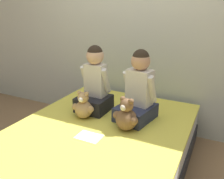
# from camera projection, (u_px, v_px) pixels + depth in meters

# --- Properties ---
(ground_plane) EXTENTS (14.00, 14.00, 0.00)m
(ground_plane) POSITION_uv_depth(u_px,v_px,m) (98.00, 170.00, 2.22)
(ground_plane) COLOR #93704C
(wall_behind_bed) EXTENTS (8.00, 0.06, 2.50)m
(wall_behind_bed) POSITION_uv_depth(u_px,v_px,m) (142.00, 25.00, 2.70)
(wall_behind_bed) COLOR beige
(wall_behind_bed) RESTS_ON ground_plane
(bed) EXTENTS (1.49, 1.95, 0.43)m
(bed) POSITION_uv_depth(u_px,v_px,m) (98.00, 151.00, 2.15)
(bed) COLOR #2D2D33
(bed) RESTS_ON ground_plane
(child_on_left) EXTENTS (0.32, 0.31, 0.67)m
(child_on_left) POSITION_uv_depth(u_px,v_px,m) (95.00, 84.00, 2.39)
(child_on_left) COLOR black
(child_on_left) RESTS_ON bed
(child_on_right) EXTENTS (0.36, 0.42, 0.66)m
(child_on_right) POSITION_uv_depth(u_px,v_px,m) (138.00, 91.00, 2.21)
(child_on_right) COLOR #282D47
(child_on_right) RESTS_ON bed
(teddy_bear_held_by_left_child) EXTENTS (0.23, 0.17, 0.27)m
(teddy_bear_held_by_left_child) POSITION_uv_depth(u_px,v_px,m) (83.00, 107.00, 2.26)
(teddy_bear_held_by_left_child) COLOR tan
(teddy_bear_held_by_left_child) RESTS_ON bed
(teddy_bear_held_by_right_child) EXTENTS (0.25, 0.19, 0.30)m
(teddy_bear_held_by_right_child) POSITION_uv_depth(u_px,v_px,m) (126.00, 116.00, 2.04)
(teddy_bear_held_by_right_child) COLOR brown
(teddy_bear_held_by_right_child) RESTS_ON bed
(sign_card) EXTENTS (0.21, 0.15, 0.00)m
(sign_card) POSITION_uv_depth(u_px,v_px,m) (89.00, 137.00, 1.96)
(sign_card) COLOR white
(sign_card) RESTS_ON bed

